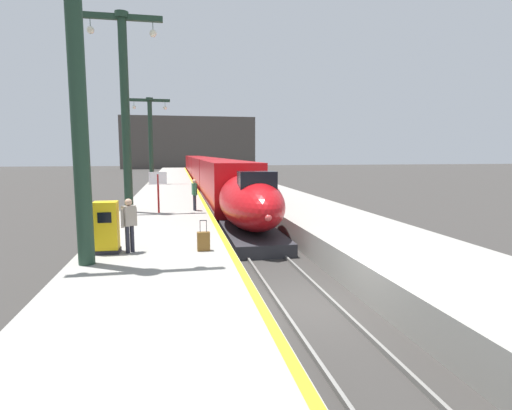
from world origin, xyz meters
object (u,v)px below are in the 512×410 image
object	(u,v)px
station_column_mid	(125,96)
departure_info_board	(158,184)
passenger_near_edge	(129,221)
passenger_mid_platform	(194,192)
station_column_near	(76,63)
rolling_suitcase	(204,241)
ticket_machine_yellow	(107,229)
highspeed_train_main	(204,170)
station_column_far	(150,132)

from	to	relation	value
station_column_mid	departure_info_board	world-z (taller)	station_column_mid
passenger_near_edge	passenger_mid_platform	distance (m)	9.40
station_column_near	rolling_suitcase	distance (m)	6.16
passenger_near_edge	departure_info_board	xyz separation A→B (m)	(0.51, 8.62, 0.52)
ticket_machine_yellow	passenger_mid_platform	bearing A→B (deg)	71.14
station_column_near	ticket_machine_yellow	world-z (taller)	station_column_near
passenger_mid_platform	rolling_suitcase	bearing A→B (deg)	-90.76
highspeed_train_main	station_column_mid	world-z (taller)	station_column_mid
rolling_suitcase	ticket_machine_yellow	world-z (taller)	ticket_machine_yellow
station_column_far	passenger_near_edge	xyz separation A→B (m)	(1.04, -29.72, -4.20)
passenger_near_edge	ticket_machine_yellow	world-z (taller)	passenger_near_edge
station_column_far	rolling_suitcase	bearing A→B (deg)	-83.71
station_column_far	rolling_suitcase	world-z (taller)	station_column_far
station_column_near	departure_info_board	xyz separation A→B (m)	(1.55, 9.77, -3.91)
departure_info_board	rolling_suitcase	bearing A→B (deg)	-78.74
ticket_machine_yellow	rolling_suitcase	bearing A→B (deg)	-5.43
station_column_far	ticket_machine_yellow	size ratio (longest dim) A/B	5.35
ticket_machine_yellow	highspeed_train_main	bearing A→B (deg)	81.97
station_column_mid	station_column_far	size ratio (longest dim) A/B	1.17
station_column_mid	departure_info_board	distance (m)	4.78
highspeed_train_main	station_column_far	world-z (taller)	station_column_far
passenger_mid_platform	ticket_machine_yellow	size ratio (longest dim) A/B	1.06
station_column_mid	passenger_mid_platform	xyz separation A→B (m)	(3.42, -0.16, -5.00)
station_column_mid	departure_info_board	bearing A→B (deg)	-22.28
passenger_near_edge	rolling_suitcase	world-z (taller)	passenger_near_edge
station_column_near	station_column_far	xyz separation A→B (m)	(0.00, 30.87, -0.23)
passenger_mid_platform	departure_info_board	bearing A→B (deg)	-165.75
passenger_near_edge	station_column_near	bearing A→B (deg)	-132.05
departure_info_board	highspeed_train_main	bearing A→B (deg)	81.96
highspeed_train_main	station_column_near	size ratio (longest dim) A/B	8.52
rolling_suitcase	station_column_near	bearing A→B (deg)	-163.55
highspeed_train_main	ticket_machine_yellow	xyz separation A→B (m)	(-5.55, -39.33, -0.18)
station_column_mid	rolling_suitcase	distance (m)	11.49
station_column_far	passenger_near_edge	distance (m)	30.03
station_column_far	ticket_machine_yellow	world-z (taller)	station_column_far
passenger_mid_platform	ticket_machine_yellow	bearing A→B (deg)	-108.86
passenger_near_edge	ticket_machine_yellow	distance (m)	0.74
station_column_near	passenger_mid_platform	distance (m)	11.67
station_column_far	departure_info_board	world-z (taller)	station_column_far
station_column_near	ticket_machine_yellow	bearing A→B (deg)	74.40
station_column_far	passenger_mid_platform	size ratio (longest dim) A/B	5.06
highspeed_train_main	rolling_suitcase	xyz separation A→B (m)	(-2.60, -39.61, -0.61)
highspeed_train_main	passenger_mid_platform	size ratio (longest dim) A/B	45.28
passenger_near_edge	departure_info_board	world-z (taller)	departure_info_board
station_column_mid	passenger_near_edge	bearing A→B (deg)	-83.59
station_column_near	passenger_near_edge	distance (m)	4.69
station_column_near	station_column_mid	distance (m)	10.42
passenger_near_edge	ticket_machine_yellow	size ratio (longest dim) A/B	1.06
station_column_near	ticket_machine_yellow	distance (m)	4.86
passenger_mid_platform	rolling_suitcase	size ratio (longest dim) A/B	1.72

